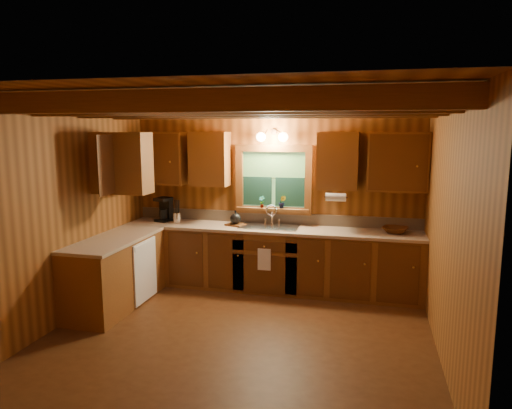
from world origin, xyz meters
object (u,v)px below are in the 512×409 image
object	(u,v)px
cutting_board	(235,225)
wicker_basket	(395,230)
sink	(270,230)
coffee_maker	(165,209)

from	to	relation	value
cutting_board	wicker_basket	world-z (taller)	wicker_basket
wicker_basket	sink	bearing A→B (deg)	-179.13
sink	coffee_maker	distance (m)	1.65
cutting_board	wicker_basket	size ratio (longest dim) A/B	0.77
wicker_basket	coffee_maker	bearing A→B (deg)	179.05
coffee_maker	wicker_basket	size ratio (longest dim) A/B	1.06
coffee_maker	wicker_basket	bearing A→B (deg)	16.52
sink	wicker_basket	xyz separation A→B (m)	(1.71, 0.03, 0.09)
cutting_board	wicker_basket	distance (m)	2.21
sink	wicker_basket	distance (m)	1.71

